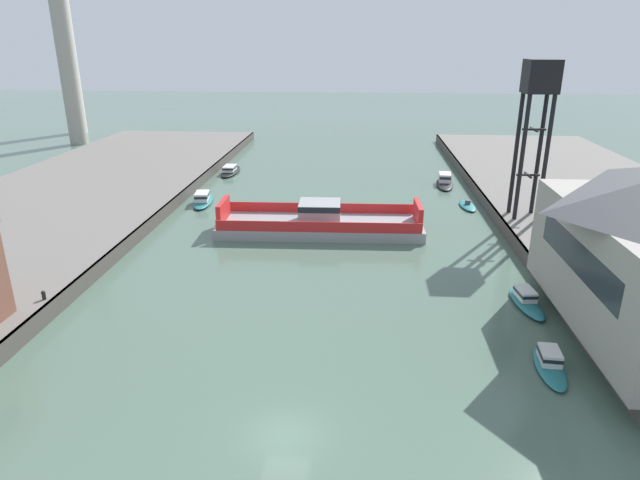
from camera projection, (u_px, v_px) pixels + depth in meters
The scene contains 14 objects.
ground_plane at pixel (285, 436), 28.52m from camera, with size 400.00×400.00×0.00m, color #4C6656.
chain_ferry at pixel (320, 222), 58.65m from camera, with size 21.98×7.47×3.30m.
moored_boat_near_left at pixel (230, 170), 84.66m from camera, with size 2.43×8.04×1.28m.
moored_boat_near_right at pixel (467, 205), 67.55m from camera, with size 2.02×5.11×0.87m.
moored_boat_mid_left at pixel (550, 362), 34.24m from camera, with size 2.11×5.39×1.20m.
moored_boat_mid_right at pixel (445, 181), 77.85m from camera, with size 3.00×7.99×1.60m.
moored_boat_far_left at pixel (526, 300), 42.33m from camera, with size 2.32×5.82×1.30m.
moored_boat_far_right at pixel (203, 199), 69.01m from camera, with size 3.28×7.84×1.53m.
crane_tower at pixel (538, 97), 55.24m from camera, with size 3.15×3.15×16.24m.
bollard_right_mid at pixel (639, 374), 30.64m from camera, with size 0.32×0.32×0.71m.
bollard_left_aft at pixel (44, 295), 40.22m from camera, with size 0.32×0.32×0.71m.
bollard_right_aft at pixel (587, 311), 37.83m from camera, with size 0.32×0.32×0.71m.
smokestack_distant_a at pixel (68, 55), 116.06m from camera, with size 3.79×3.79×30.68m.
smokestack_distant_b at pixel (63, 36), 101.79m from camera, with size 3.49×3.49×38.17m.
Camera 1 is at (3.58, -23.06, 19.42)m, focal length 30.70 mm.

